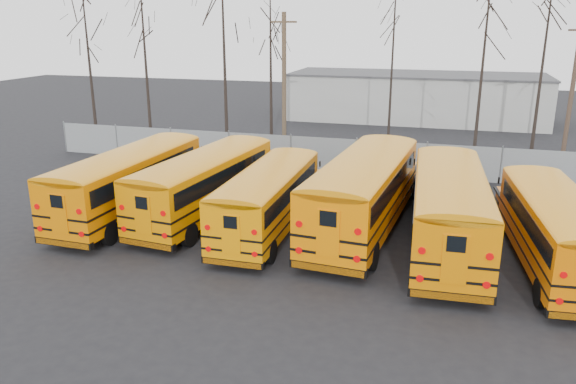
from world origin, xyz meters
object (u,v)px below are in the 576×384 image
(bus_b, at_px, (207,179))
(bus_d, at_px, (365,187))
(utility_pole_right, at_px, (572,93))
(bus_c, at_px, (270,194))
(utility_pole_left, at_px, (284,84))
(bus_a, at_px, (131,177))
(bus_f, at_px, (554,224))
(bus_e, at_px, (449,203))

(bus_b, distance_m, bus_d, 7.13)
(bus_b, relative_size, utility_pole_right, 1.27)
(bus_c, bearing_deg, bus_b, 163.03)
(bus_c, height_order, utility_pole_right, utility_pole_right)
(utility_pole_left, height_order, utility_pole_right, utility_pole_left)
(bus_c, distance_m, utility_pole_right, 21.23)
(bus_a, bearing_deg, bus_b, 13.76)
(bus_c, bearing_deg, bus_a, 177.42)
(bus_c, bearing_deg, bus_f, -3.82)
(bus_b, distance_m, bus_e, 10.57)
(bus_e, bearing_deg, bus_d, 159.60)
(bus_a, height_order, utility_pole_left, utility_pole_left)
(bus_d, distance_m, bus_f, 7.28)
(bus_d, bearing_deg, bus_c, -158.93)
(bus_e, relative_size, utility_pole_left, 1.27)
(bus_d, distance_m, utility_pole_left, 14.87)
(bus_a, distance_m, bus_c, 6.70)
(utility_pole_right, bearing_deg, bus_e, -137.07)
(utility_pole_right, bearing_deg, bus_c, -155.50)
(bus_b, relative_size, bus_e, 0.95)
(bus_b, height_order, bus_e, bus_e)
(bus_f, bearing_deg, bus_e, 163.43)
(bus_a, distance_m, bus_f, 17.62)
(bus_e, bearing_deg, utility_pole_left, 125.03)
(utility_pole_right, bearing_deg, utility_pole_left, 162.48)
(bus_a, xyz_separation_m, bus_b, (3.41, 0.72, -0.04))
(bus_b, height_order, utility_pole_left, utility_pole_left)
(bus_b, bearing_deg, bus_a, -162.04)
(bus_f, xyz_separation_m, utility_pole_left, (-14.36, 14.43, 3.02))
(bus_b, height_order, bus_d, bus_d)
(bus_e, bearing_deg, bus_f, -13.82)
(bus_c, xyz_separation_m, bus_f, (10.90, -0.65, 0.02))
(bus_a, height_order, bus_e, bus_e)
(bus_a, distance_m, bus_b, 3.49)
(bus_b, relative_size, bus_d, 0.91)
(bus_e, bearing_deg, bus_c, 177.49)
(bus_a, xyz_separation_m, utility_pole_left, (3.24, 13.53, 2.88))
(bus_a, distance_m, utility_pole_left, 14.20)
(bus_d, distance_m, utility_pole_right, 17.97)
(bus_c, distance_m, utility_pole_left, 14.53)
(bus_d, relative_size, utility_pole_left, 1.33)
(bus_a, xyz_separation_m, bus_e, (13.94, -0.20, 0.06))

